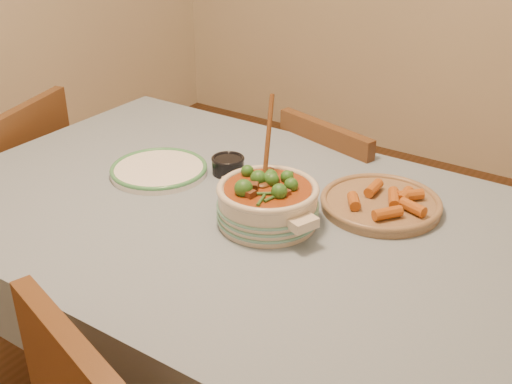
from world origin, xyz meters
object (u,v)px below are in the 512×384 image
dining_table (242,242)px  stew_casserole (268,200)px  condiment_bowl (228,164)px  chair_far (340,212)px  white_plate (159,170)px  chair_left (20,194)px  fried_plate (381,201)px

dining_table → stew_casserole: size_ratio=5.25×
condiment_bowl → chair_far: 0.57m
stew_casserole → white_plate: stew_casserole is taller
chair_far → chair_left: (-1.04, -0.55, 0.01)m
white_plate → chair_left: size_ratio=0.40×
dining_table → condiment_bowl: 0.26m
chair_far → stew_casserole: bearing=114.3°
condiment_bowl → chair_far: bearing=71.3°
white_plate → fried_plate: bearing=15.1°
fried_plate → chair_far: (-0.30, 0.40, -0.31)m
dining_table → fried_plate: fried_plate is taller
dining_table → stew_casserole: 0.18m
dining_table → stew_casserole: bearing=-6.4°
stew_casserole → chair_left: 1.19m
fried_plate → dining_table: bearing=-143.1°
stew_casserole → chair_left: stew_casserole is taller
stew_casserole → white_plate: (-0.42, 0.06, -0.05)m
condiment_bowl → white_plate: bearing=-144.8°
fried_plate → chair_far: 0.59m
stew_casserole → fried_plate: size_ratio=1.01×
fried_plate → chair_left: bearing=-173.6°
white_plate → chair_left: (-0.72, 0.01, -0.30)m
chair_far → dining_table: bearing=106.5°
chair_far → white_plate: bearing=75.9°
chair_left → fried_plate: bearing=80.4°
white_plate → chair_left: 0.78m
white_plate → condiment_bowl: condiment_bowl is taller
chair_far → condiment_bowl: bearing=86.5°
white_plate → condiment_bowl: (0.16, 0.12, 0.02)m
dining_table → fried_plate: bearing=36.9°
dining_table → fried_plate: (0.29, 0.22, 0.11)m
dining_table → chair_far: (-0.01, 0.61, -0.20)m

